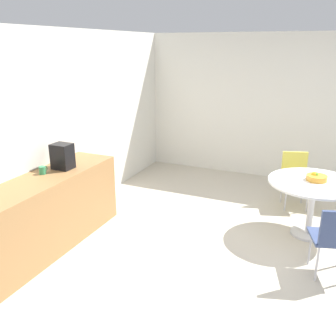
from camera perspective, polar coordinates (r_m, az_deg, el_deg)
The scene contains 10 objects.
ground_plane at distance 4.59m, azimuth 16.37°, elevation -13.71°, with size 6.00×6.00×0.00m, color beige.
wall_back at distance 5.25m, azimuth -16.57°, elevation 5.75°, with size 6.00×0.10×2.60m, color white.
wall_side_right at distance 7.00m, azimuth 20.82°, elevation 8.33°, with size 0.10×6.00×2.60m, color white.
counter_block at distance 4.74m, azimuth -18.33°, elevation -6.64°, with size 2.23×0.60×0.90m, color #9E7042.
round_table at distance 5.07m, azimuth 21.41°, elevation -3.35°, with size 1.13×1.13×0.75m.
chair_navy at distance 4.24m, azimuth 24.32°, elevation -9.38°, with size 0.52×0.52×0.83m.
chair_yellow at distance 6.00m, azimuth 18.93°, elevation -0.69°, with size 0.53×0.53×0.83m.
fruit_bowl at distance 5.06m, azimuth 21.84°, elevation -1.31°, with size 0.25×0.25×0.11m.
mug_white at distance 4.71m, azimuth -18.72°, elevation -0.32°, with size 0.13×0.08×0.09m.
coffee_maker at distance 4.82m, azimuth -15.91°, elevation 1.75°, with size 0.20×0.24×0.32m, color black.
Camera 1 is at (-3.91, -0.34, 2.38)m, focal length 39.65 mm.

